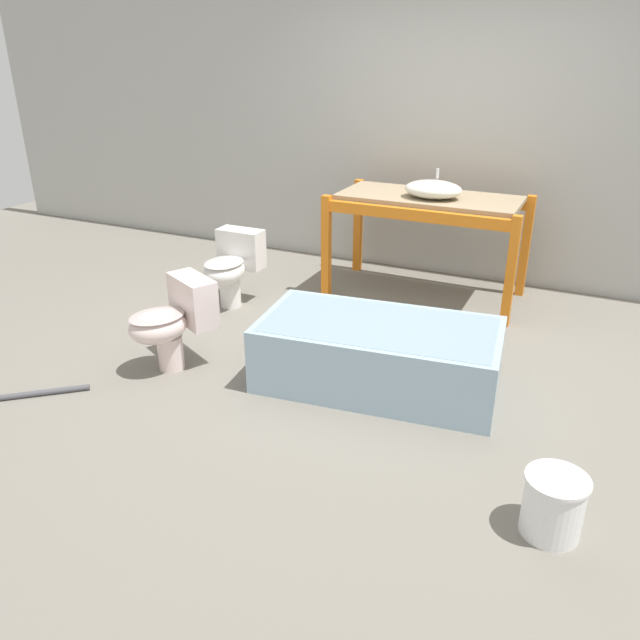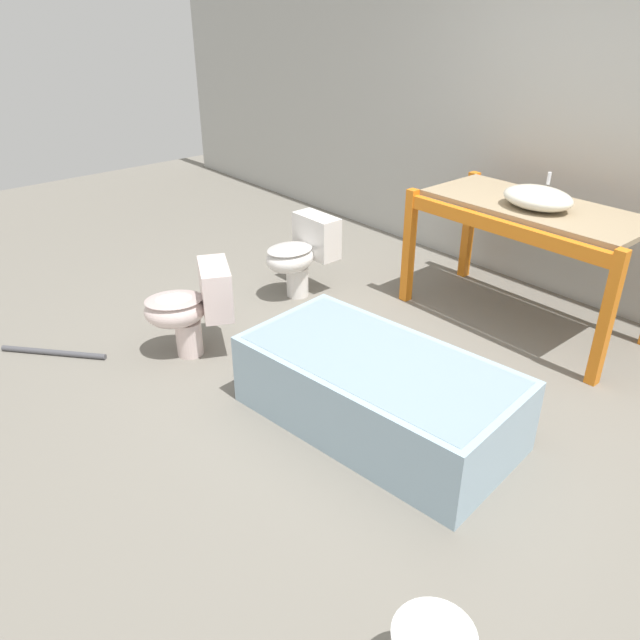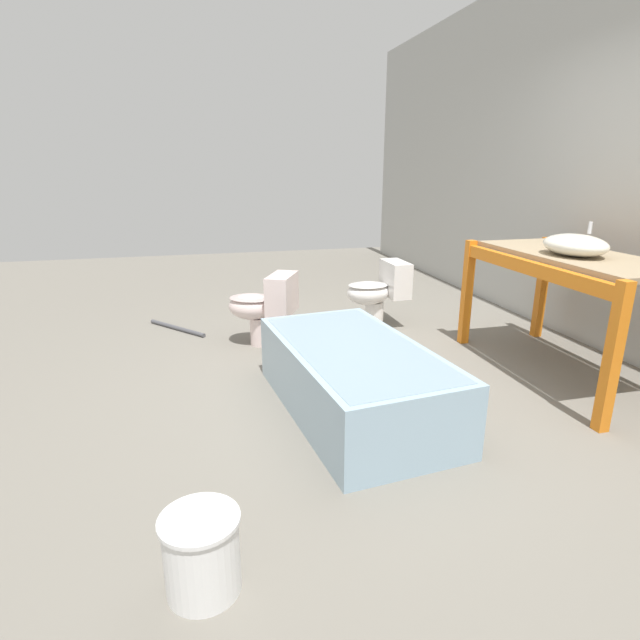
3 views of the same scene
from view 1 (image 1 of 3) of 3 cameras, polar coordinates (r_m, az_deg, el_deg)
ground_plane at (r=4.58m, az=4.88°, el=-2.55°), size 12.00×12.00×0.00m
warehouse_wall_rear at (r=5.91m, az=12.28°, el=19.20°), size 10.80×0.08×3.20m
shelving_rack at (r=5.39m, az=9.87°, el=9.70°), size 1.62×0.80×0.88m
sink_basin at (r=5.26m, az=10.31°, el=11.68°), size 0.47×0.35×0.22m
bathtub_main at (r=4.01m, az=5.35°, el=-2.74°), size 1.59×0.94×0.43m
toilet_near at (r=5.25m, az=-8.09°, el=5.05°), size 0.39×0.56×0.62m
toilet_far at (r=4.27m, az=-13.29°, el=0.11°), size 0.56×0.65×0.62m
bucket_white at (r=3.08m, az=20.56°, el=-15.48°), size 0.28×0.28×0.30m
loose_pipe at (r=4.35m, az=-25.15°, el=-6.19°), size 0.59×0.50×0.04m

